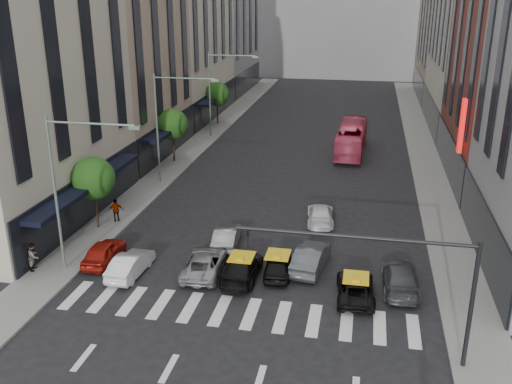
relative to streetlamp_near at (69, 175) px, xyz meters
The scene contains 26 objects.
ground 12.32m from the streetlamp_near, 21.72° to the right, with size 160.00×160.00×0.00m, color black.
sidewalk_left 26.69m from the streetlamp_near, 93.21° to the left, with size 3.00×96.00×0.15m, color slate.
sidewalk_right 34.27m from the streetlamp_near, 50.35° to the left, with size 3.00×96.00×0.15m, color slate.
building_left_a 12.76m from the streetlamp_near, 134.82° to the left, with size 8.00×18.00×28.00m, color beige.
building_left_b 25.72m from the streetlamp_near, 106.16° to the left, with size 8.00×16.00×24.00m, color tan.
tree_near 6.65m from the streetlamp_near, 106.32° to the left, with size 2.88×2.88×4.95m.
tree_mid 22.18m from the streetlamp_near, 94.56° to the left, with size 2.88×2.88×4.95m.
tree_far 38.11m from the streetlamp_near, 92.65° to the left, with size 2.88×2.88×4.95m.
streetlamp_near is the anchor object (origin of this frame).
streetlamp_mid 16.00m from the streetlamp_near, 90.00° to the left, with size 5.38×0.25×9.00m.
streetlamp_far 32.00m from the streetlamp_near, 90.00° to the left, with size 5.38×0.25×9.00m.
traffic_signal 18.48m from the streetlamp_near, 15.74° to the right, with size 10.10×0.20×6.00m.
liberty_sign 27.73m from the streetlamp_near, 35.24° to the left, with size 0.30×0.70×4.00m.
car_red 5.50m from the streetlamp_near, 60.19° to the left, with size 1.58×3.94×1.34m, color #A0180E.
car_white_front 6.07m from the streetlamp_near, ahead, with size 1.39×3.97×1.31m, color silver.
car_silver 8.96m from the streetlamp_near, 10.07° to the left, with size 2.14×4.64×1.29m, color #949499.
taxi_left 10.81m from the streetlamp_near, ahead, with size 1.86×4.58×1.33m, color black.
taxi_center 12.63m from the streetlamp_near, ahead, with size 1.49×3.70×1.26m, color black.
car_grey_mid 14.39m from the streetlamp_near, 12.80° to the left, with size 1.56×4.46×1.47m, color #3E4145.
taxi_right 16.63m from the streetlamp_near, ahead, with size 1.93×4.18×1.16m, color black.
car_grey_curb 18.91m from the streetlamp_near, ahead, with size 1.91×4.69×1.36m, color #3C3E43.
car_row2_left 10.45m from the streetlamp_near, 33.63° to the left, with size 1.42×4.06×1.34m, color gray.
car_row2_right 17.27m from the streetlamp_near, 37.63° to the left, with size 1.76×4.33×1.26m, color white.
bus 32.32m from the streetlamp_near, 63.22° to the left, with size 2.45×10.48×2.92m, color #CB3B5B.
pedestrian_near 5.57m from the streetlamp_near, 169.54° to the right, with size 0.80×0.62×1.65m, color gray.
pedestrian_far 8.77m from the streetlamp_near, 97.20° to the left, with size 0.97×0.40×1.65m, color gray.
Camera 1 is at (5.70, -23.02, 15.59)m, focal length 40.00 mm.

